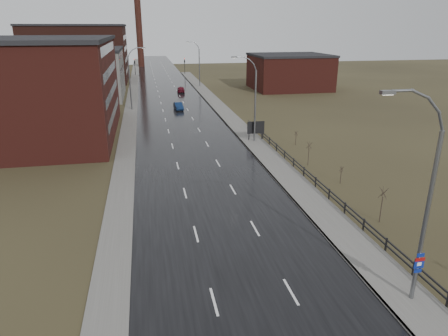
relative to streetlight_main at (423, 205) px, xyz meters
name	(u,v)px	position (x,y,z in m)	size (l,w,h in m)	color
road	(175,110)	(-8.47, 58.00, -6.03)	(14.00, 300.00, 0.06)	black
sidewalk_right	(255,143)	(0.13, 33.00, -5.97)	(3.20, 180.00, 0.18)	#595651
curb_right	(244,144)	(-1.39, 33.00, -5.97)	(0.16, 180.00, 0.18)	slate
sidewalk_left	(131,112)	(-16.67, 58.00, -6.00)	(2.40, 260.00, 0.12)	#595651
warehouse_near	(29,89)	(-29.46, 43.00, 0.70)	(22.44, 28.56, 13.50)	#471914
warehouse_mid	(84,73)	(-26.46, 76.00, -0.80)	(16.32, 20.40, 10.50)	slate
warehouse_far	(79,53)	(-31.47, 106.00, 1.70)	(26.52, 24.48, 15.50)	#331611
building_right	(289,72)	(21.83, 80.00, -1.80)	(18.36, 16.32, 8.50)	#471914
smokestack	(139,25)	(-14.47, 148.00, 9.44)	(2.70, 2.70, 30.70)	#331611
streetlight_main	(423,205)	(0.00, 0.00, 0.00)	(3.91, 0.29, 12.11)	slate
streetlight_right_mid	(253,99)	(0.03, 34.00, -0.22)	(3.36, 0.28, 11.35)	slate
streetlight_left	(131,78)	(-16.17, 60.00, -0.22)	(3.36, 0.28, 11.35)	slate
streetlight_right_far	(198,64)	(0.03, 88.00, -0.22)	(3.36, 0.28, 11.35)	slate
guardrail	(319,183)	(1.83, 16.32, -5.35)	(0.10, 53.05, 1.10)	black
shrub_c	(382,204)	(3.93, 9.17, -4.48)	(0.70, 0.74, 2.98)	#382D23
shrub_d	(341,174)	(4.75, 17.60, -5.11)	(0.43, 0.45, 1.79)	#382D23
shrub_e	(309,153)	(3.72, 23.43, -4.60)	(0.64, 0.68, 2.74)	#382D23
shrub_f	(296,138)	(5.29, 31.48, -5.05)	(0.46, 0.48, 1.91)	#382D23
billboard	(256,128)	(0.63, 34.50, -4.24)	(2.39, 0.17, 2.74)	black
traffic_light_left	(134,61)	(-16.47, 118.00, -1.46)	(0.58, 2.73, 5.30)	black
traffic_light_right	(184,60)	(-0.47, 118.00, -1.46)	(0.58, 2.73, 5.30)	black
car_near	(178,106)	(-7.83, 58.35, -5.40)	(1.40, 4.02, 1.33)	#0D2044
car_far	(181,89)	(-5.40, 79.29, -5.33)	(1.71, 4.26, 1.45)	#570E1B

